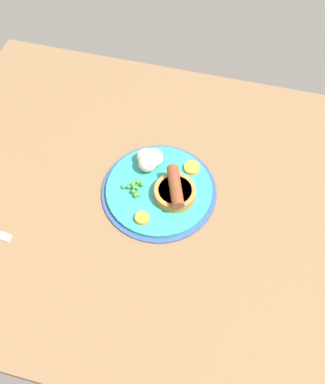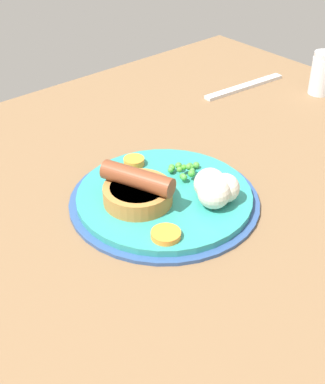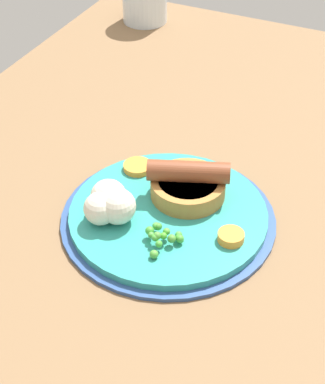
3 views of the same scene
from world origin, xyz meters
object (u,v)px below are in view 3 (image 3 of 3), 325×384
cauliflower_floret (110,204)px  carrot_slice_2 (137,167)px  carrot_slice_1 (231,237)px  pea_pile (163,237)px  dinner_plate (168,217)px  sausage_pudding (188,183)px

cauliflower_floret → carrot_slice_2: bearing=-172.2°
carrot_slice_1 → carrot_slice_2: 16.43cm
pea_pile → carrot_slice_1: size_ratio=1.60×
pea_pile → carrot_slice_2: bearing=-141.5°
pea_pile → cauliflower_floret: cauliflower_floret is taller
pea_pile → carrot_slice_1: pea_pile is taller
dinner_plate → pea_pile: pea_pile is taller
pea_pile → carrot_slice_2: size_ratio=1.32×
pea_pile → cauliflower_floret: (-1.23, -7.09, 1.13)cm
dinner_plate → sausage_pudding: (-3.66, 0.83, 2.56)cm
carrot_slice_2 → carrot_slice_1: bearing=64.5°
dinner_plate → carrot_slice_1: 8.31cm
sausage_pudding → pea_pile: 8.58cm
sausage_pudding → carrot_slice_2: 7.97cm
pea_pile → carrot_slice_1: (-3.43, 6.48, -0.38)cm
dinner_plate → sausage_pudding: bearing=167.2°
sausage_pudding → pea_pile: bearing=74.1°
pea_pile → cauliflower_floret: bearing=-99.8°
dinner_plate → cauliflower_floret: cauliflower_floret is taller
sausage_pudding → carrot_slice_1: size_ratio=3.36×
pea_pile → carrot_slice_2: pea_pile is taller
cauliflower_floret → carrot_slice_1: (-2.20, 13.57, -1.51)cm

